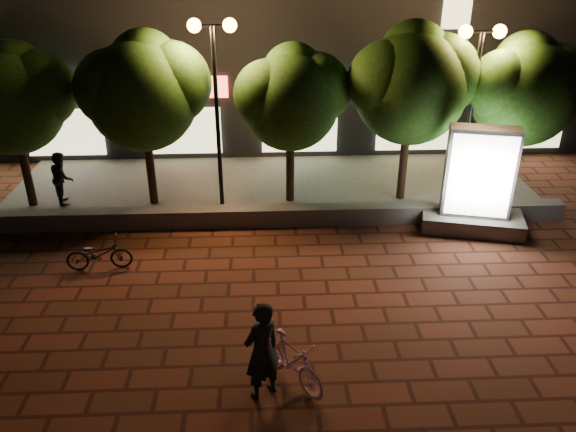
{
  "coord_description": "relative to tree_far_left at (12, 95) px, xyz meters",
  "views": [
    {
      "loc": [
        -0.27,
        -9.87,
        7.19
      ],
      "look_at": [
        0.26,
        1.5,
        1.49
      ],
      "focal_mm": 35.41,
      "sensor_mm": 36.0,
      "label": 1
    }
  ],
  "objects": [
    {
      "name": "ground",
      "position": [
        6.95,
        -5.46,
        -3.29
      ],
      "size": [
        80.0,
        80.0,
        0.0
      ],
      "primitive_type": "plane",
      "color": "#5A281C",
      "rests_on": "ground"
    },
    {
      "name": "retaining_wall",
      "position": [
        6.95,
        -1.46,
        -3.04
      ],
      "size": [
        16.0,
        0.45,
        0.5
      ],
      "primitive_type": "cube",
      "color": "slate",
      "rests_on": "ground"
    },
    {
      "name": "sidewalk",
      "position": [
        6.95,
        1.04,
        -3.25
      ],
      "size": [
        16.0,
        5.0,
        0.08
      ],
      "primitive_type": "cube",
      "color": "slate",
      "rests_on": "ground"
    },
    {
      "name": "tree_far_left",
      "position": [
        0.0,
        0.0,
        0.0
      ],
      "size": [
        3.36,
        2.8,
        4.63
      ],
      "color": "black",
      "rests_on": "sidewalk"
    },
    {
      "name": "tree_left",
      "position": [
        3.5,
        0.0,
        0.15
      ],
      "size": [
        3.6,
        3.0,
        4.89
      ],
      "color": "black",
      "rests_on": "sidewalk"
    },
    {
      "name": "tree_mid",
      "position": [
        7.5,
        -0.0,
        -0.08
      ],
      "size": [
        3.24,
        2.7,
        4.5
      ],
      "color": "black",
      "rests_on": "sidewalk"
    },
    {
      "name": "tree_right",
      "position": [
        10.8,
        0.0,
        0.27
      ],
      "size": [
        3.72,
        3.1,
        5.07
      ],
      "color": "black",
      "rests_on": "sidewalk"
    },
    {
      "name": "tree_far_right",
      "position": [
        14.0,
        0.0,
        0.08
      ],
      "size": [
        3.48,
        2.9,
        4.76
      ],
      "color": "black",
      "rests_on": "sidewalk"
    },
    {
      "name": "street_lamp_left",
      "position": [
        5.45,
        -0.26,
        0.74
      ],
      "size": [
        1.26,
        0.36,
        5.18
      ],
      "color": "black",
      "rests_on": "sidewalk"
    },
    {
      "name": "street_lamp_right",
      "position": [
        12.45,
        -0.26,
        0.6
      ],
      "size": [
        1.26,
        0.36,
        4.98
      ],
      "color": "black",
      "rests_on": "sidewalk"
    },
    {
      "name": "ad_kiosk",
      "position": [
        12.26,
        -1.96,
        -2.15
      ],
      "size": [
        2.86,
        1.9,
        2.84
      ],
      "color": "slate",
      "rests_on": "ground"
    },
    {
      "name": "scooter_pink",
      "position": [
        7.09,
        -7.62,
        -2.8
      ],
      "size": [
        1.37,
        1.56,
        0.98
      ],
      "primitive_type": "imported",
      "rotation": [
        0.0,
        0.0,
        0.67
      ],
      "color": "#CB82AE",
      "rests_on": "ground"
    },
    {
      "name": "rider",
      "position": [
        6.59,
        -7.88,
        -2.34
      ],
      "size": [
        0.83,
        0.77,
        1.9
      ],
      "primitive_type": "imported",
      "rotation": [
        0.0,
        0.0,
        3.75
      ],
      "color": "black",
      "rests_on": "ground"
    },
    {
      "name": "scooter_parked",
      "position": [
        2.76,
        -3.6,
        -2.89
      ],
      "size": [
        1.56,
        0.66,
        0.8
      ],
      "primitive_type": "imported",
      "rotation": [
        0.0,
        0.0,
        1.66
      ],
      "color": "black",
      "rests_on": "ground"
    },
    {
      "name": "pedestrian",
      "position": [
        0.86,
        0.08,
        -2.44
      ],
      "size": [
        0.79,
        0.9,
        1.55
      ],
      "primitive_type": "imported",
      "rotation": [
        0.0,
        0.0,
        1.89
      ],
      "color": "black",
      "rests_on": "sidewalk"
    }
  ]
}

